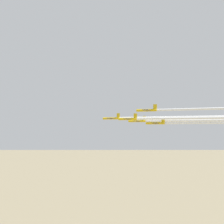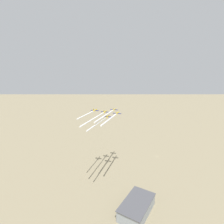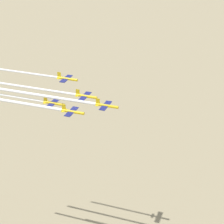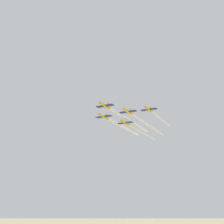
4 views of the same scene
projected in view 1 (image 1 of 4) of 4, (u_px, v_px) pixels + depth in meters
jet_0 at (112, 118)px, 162.68m from camera, size 9.58×9.28×3.22m
jet_1 at (128, 119)px, 151.51m from camera, size 9.58×9.28×3.22m
jet_2 at (138, 121)px, 164.19m from camera, size 9.58×9.28×3.22m
jet_3 at (147, 110)px, 140.57m from camera, size 9.58×9.28×3.22m
jet_4 at (156, 123)px, 152.99m from camera, size 9.58×9.28×3.22m
smoke_trail_0 at (171, 118)px, 150.21m from camera, size 51.78×13.90×1.29m
smoke_trail_1 at (194, 118)px, 138.85m from camera, size 52.64×13.93×1.09m
smoke_trail_2 at (188, 121)px, 153.56m from camera, size 42.93×11.79×1.36m
smoke_trail_3 at (196, 109)px, 132.01m from camera, size 32.88×8.96×0.96m
smoke_trail_4 at (213, 123)px, 142.17m from camera, size 43.77×11.63×0.96m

